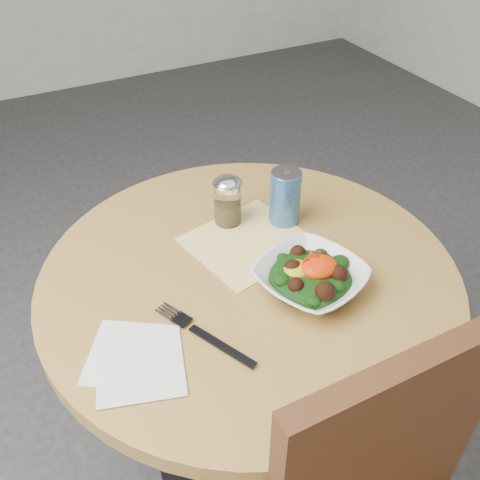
# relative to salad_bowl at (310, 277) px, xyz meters

# --- Properties ---
(ground) EXTENTS (6.00, 6.00, 0.00)m
(ground) POSITION_rel_salad_bowl_xyz_m (-0.09, 0.10, -0.78)
(ground) COLOR #2A2A2D
(ground) RESTS_ON ground
(table) EXTENTS (0.90, 0.90, 0.75)m
(table) POSITION_rel_salad_bowl_xyz_m (-0.09, 0.10, -0.23)
(table) COLOR black
(table) RESTS_ON ground
(cloth_napkin) EXTENTS (0.29, 0.28, 0.00)m
(cloth_napkin) POSITION_rel_salad_bowl_xyz_m (-0.04, 0.19, -0.03)
(cloth_napkin) COLOR #EAA60C
(cloth_napkin) RESTS_ON table
(paper_napkins) EXTENTS (0.21, 0.24, 0.00)m
(paper_napkins) POSITION_rel_salad_bowl_xyz_m (-0.38, -0.02, -0.03)
(paper_napkins) COLOR silver
(paper_napkins) RESTS_ON table
(salad_bowl) EXTENTS (0.27, 0.27, 0.08)m
(salad_bowl) POSITION_rel_salad_bowl_xyz_m (0.00, 0.00, 0.00)
(salad_bowl) COLOR white
(salad_bowl) RESTS_ON table
(fork) EXTENTS (0.12, 0.22, 0.00)m
(fork) POSITION_rel_salad_bowl_xyz_m (-0.25, -0.01, -0.02)
(fork) COLOR black
(fork) RESTS_ON table
(spice_shaker) EXTENTS (0.07, 0.07, 0.12)m
(spice_shaker) POSITION_rel_salad_bowl_xyz_m (-0.05, 0.28, 0.03)
(spice_shaker) COLOR silver
(spice_shaker) RESTS_ON table
(beverage_can) EXTENTS (0.07, 0.07, 0.14)m
(beverage_can) POSITION_rel_salad_bowl_xyz_m (0.07, 0.22, 0.04)
(beverage_can) COLOR navy
(beverage_can) RESTS_ON table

